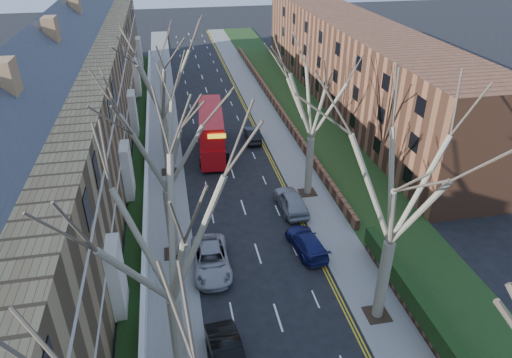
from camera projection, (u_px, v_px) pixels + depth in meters
pavement_left at (164, 127)px, 51.19m from camera, size 3.00×102.00×0.12m
pavement_right at (268, 119)px, 53.21m from camera, size 3.00×102.00×0.12m
terrace_left at (72, 111)px, 40.38m from camera, size 9.70×78.00×13.60m
flats_right at (352, 63)px, 56.12m from camera, size 13.97×54.00×10.00m
front_wall_left at (147, 154)px, 43.81m from camera, size 0.30×78.00×1.00m
grass_verge_right at (305, 115)px, 53.92m from camera, size 6.00×102.00×0.06m
tree_left_mid at (164, 223)px, 18.39m from camera, size 10.50×10.50×14.71m
tree_left_far at (161, 132)px, 27.08m from camera, size 10.15×10.15×14.22m
tree_left_dist at (158, 70)px, 37.17m from camera, size 10.50×10.50×14.71m
tree_right_mid at (402, 173)px, 22.02m from camera, size 10.50×10.50×14.71m
tree_right_far at (314, 89)px, 34.12m from camera, size 10.15×10.15×14.22m
double_decker_bus at (212, 132)px, 44.81m from camera, size 3.17×10.14×4.21m
car_left_mid at (228, 358)px, 23.24m from camera, size 2.04×4.73×1.52m
car_left_far at (211, 260)px, 30.02m from camera, size 2.51×5.30×1.46m
car_right_near at (307, 242)px, 31.78m from camera, size 2.37×4.71×1.31m
car_right_mid at (291, 201)px, 36.21m from camera, size 2.09×4.79×1.61m
car_right_far at (252, 135)px, 47.75m from camera, size 1.63×4.19×1.36m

